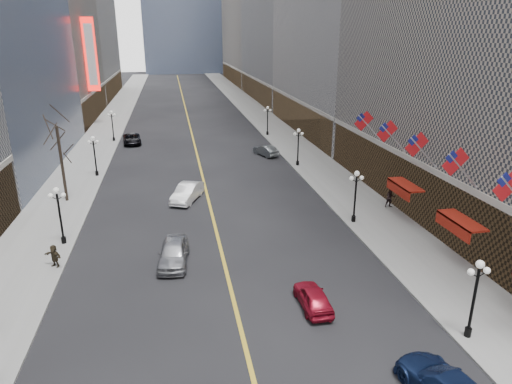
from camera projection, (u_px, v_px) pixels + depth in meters
name	position (u px, v px, depth m)	size (l,w,h in m)	color
sidewalk_east	(275.00, 130.00, 76.75)	(6.00, 230.00, 0.15)	gray
sidewalk_west	(102.00, 136.00, 71.93)	(6.00, 230.00, 0.15)	gray
lane_line	(189.00, 122.00, 83.65)	(0.25, 200.00, 0.02)	gold
streetlamp_east_0	(475.00, 291.00, 23.46)	(1.26, 0.44, 4.52)	black
streetlamp_east_1	(356.00, 191.00, 38.31)	(1.26, 0.44, 4.52)	black
streetlamp_east_2	(298.00, 143.00, 55.02)	(1.26, 0.44, 4.52)	black
streetlamp_east_3	(268.00, 117.00, 71.73)	(1.26, 0.44, 4.52)	black
streetlamp_west_1	(59.00, 210.00, 34.25)	(1.26, 0.44, 4.52)	black
streetlamp_west_2	(94.00, 152.00, 50.96)	(1.26, 0.44, 4.52)	black
streetlamp_west_3	(112.00, 123.00, 67.67)	(1.26, 0.44, 4.52)	black
flag_1	(511.00, 188.00, 25.40)	(2.87, 0.12, 2.87)	#B2B2B7
flag_2	(457.00, 164.00, 30.05)	(2.87, 0.12, 2.87)	#B2B2B7
flag_3	(419.00, 147.00, 34.69)	(2.87, 0.12, 2.87)	#B2B2B7
flag_4	(389.00, 133.00, 39.33)	(2.87, 0.12, 2.87)	#B2B2B7
flag_5	(365.00, 123.00, 43.97)	(2.87, 0.12, 2.87)	#B2B2B7
awning_b	(459.00, 222.00, 31.57)	(1.40, 4.00, 0.93)	maroon
awning_c	(403.00, 186.00, 39.00)	(1.40, 4.00, 0.93)	maroon
theatre_marquee	(91.00, 55.00, 76.96)	(2.00, 0.55, 12.00)	red
tree_west_far	(58.00, 139.00, 42.14)	(3.60, 3.60, 7.92)	#2D231C
car_nb_near	(174.00, 252.00, 32.12)	(1.99, 4.95, 1.69)	#919398
car_nb_mid	(187.00, 192.00, 44.25)	(1.76, 5.06, 1.67)	silver
car_nb_far	(132.00, 139.00, 66.99)	(2.45, 5.31, 1.48)	black
car_sb_mid	(313.00, 297.00, 26.99)	(1.58, 3.92, 1.34)	maroon
car_sb_far	(266.00, 150.00, 60.60)	(1.49, 4.28, 1.41)	#4D5255
ped_east_walk	(391.00, 197.00, 42.08)	(0.93, 0.51, 1.91)	black
ped_west_far	(54.00, 256.00, 31.38)	(1.49, 0.43, 1.61)	#2E271A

